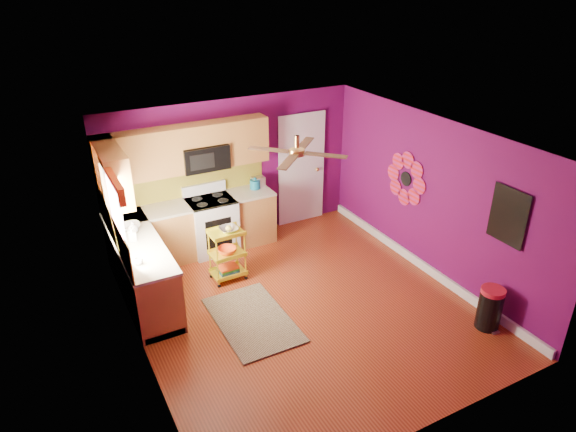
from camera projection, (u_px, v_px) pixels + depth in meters
ground at (302, 306)px, 7.42m from camera, size 5.00×5.00×0.00m
room_envelope at (306, 203)px, 6.72m from camera, size 4.54×5.04×2.52m
lower_cabinets at (172, 247)px, 8.11m from camera, size 2.81×2.31×0.94m
electric_range at (212, 224)px, 8.70m from camera, size 0.76×0.66×1.13m
upper_cabinetry at (163, 157)px, 7.83m from camera, size 2.80×2.30×1.26m
left_window at (113, 200)px, 6.56m from camera, size 0.08×1.35×1.08m
panel_door at (301, 170)px, 9.50m from camera, size 0.95×0.11×2.15m
right_wall_art at (448, 194)px, 7.46m from camera, size 0.04×2.74×1.04m
ceiling_fan at (297, 151)px, 6.57m from camera, size 1.01×1.01×0.26m
shag_rug at (253, 320)px, 7.12m from camera, size 0.95×1.55×0.02m
rolling_cart at (228, 252)px, 7.88m from camera, size 0.52×0.39×0.93m
trash_can at (490, 308)px, 6.87m from camera, size 0.37×0.38×0.61m
teal_kettle at (255, 184)px, 8.90m from camera, size 0.18×0.18×0.21m
toaster at (258, 182)px, 8.98m from camera, size 0.22×0.15×0.18m
soap_bottle_a at (132, 234)px, 7.19m from camera, size 0.09×0.10×0.21m
soap_bottle_b at (133, 227)px, 7.41m from camera, size 0.15×0.15×0.19m
counter_dish at (130, 226)px, 7.56m from camera, size 0.29×0.29×0.07m
counter_cup at (139, 261)px, 6.65m from camera, size 0.12×0.12×0.09m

